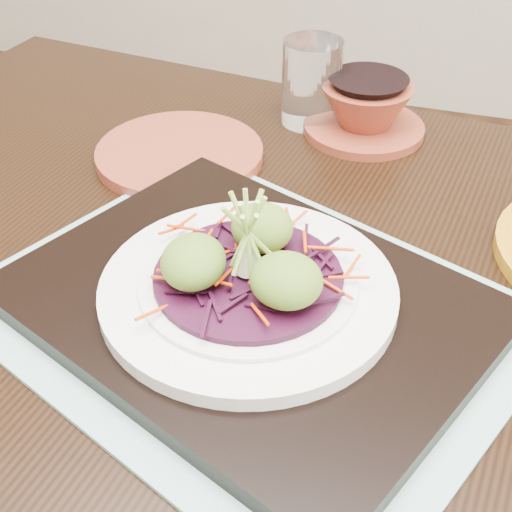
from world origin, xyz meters
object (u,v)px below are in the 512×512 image
(white_plate, at_px, (248,288))
(water_glass, at_px, (312,82))
(terracotta_side_plate, at_px, (180,154))
(dining_table, at_px, (300,384))
(serving_tray, at_px, (248,304))
(terracotta_bowl_set, at_px, (365,112))

(white_plate, xyz_separation_m, water_glass, (-0.04, 0.34, 0.02))
(white_plate, height_order, terracotta_side_plate, white_plate)
(dining_table, xyz_separation_m, serving_tray, (-0.04, -0.03, 0.11))
(terracotta_side_plate, relative_size, water_glass, 1.86)
(dining_table, height_order, white_plate, white_plate)
(water_glass, bearing_deg, white_plate, -83.98)
(serving_tray, relative_size, white_plate, 1.54)
(dining_table, relative_size, terracotta_bowl_set, 7.89)
(dining_table, bearing_deg, serving_tray, -140.39)
(white_plate, bearing_deg, terracotta_bowl_set, 84.92)
(water_glass, height_order, terracotta_bowl_set, water_glass)
(terracotta_side_plate, bearing_deg, water_glass, 49.25)
(water_glass, bearing_deg, terracotta_side_plate, -130.75)
(serving_tray, bearing_deg, white_plate, 157.68)
(white_plate, bearing_deg, terracotta_side_plate, 124.69)
(serving_tray, xyz_separation_m, terracotta_bowl_set, (0.03, 0.33, 0.01))
(terracotta_side_plate, relative_size, terracotta_bowl_set, 1.13)
(white_plate, relative_size, terracotta_bowl_set, 1.47)
(dining_table, distance_m, terracotta_side_plate, 0.28)
(white_plate, xyz_separation_m, terracotta_bowl_set, (0.03, 0.33, -0.00))
(terracotta_side_plate, distance_m, water_glass, 0.18)
(dining_table, relative_size, terracotta_side_plate, 6.98)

